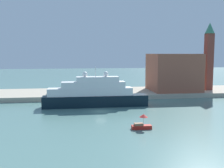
{
  "coord_description": "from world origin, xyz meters",
  "views": [
    {
      "loc": [
        -6.62,
        -66.64,
        14.56
      ],
      "look_at": [
        3.68,
        6.0,
        6.26
      ],
      "focal_mm": 43.31,
      "sensor_mm": 36.0,
      "label": 1
    }
  ],
  "objects_px": {
    "large_yacht": "(94,95)",
    "small_motorboat": "(142,124)",
    "bell_tower": "(209,54)",
    "mooring_bollard": "(115,94)",
    "parked_car": "(53,92)",
    "person_figure": "(70,93)",
    "harbor_building": "(173,72)"
  },
  "relations": [
    {
      "from": "bell_tower",
      "to": "mooring_bollard",
      "type": "bearing_deg",
      "value": -168.24
    },
    {
      "from": "large_yacht",
      "to": "bell_tower",
      "type": "relative_size",
      "value": 1.2
    },
    {
      "from": "bell_tower",
      "to": "parked_car",
      "type": "distance_m",
      "value": 56.03
    },
    {
      "from": "harbor_building",
      "to": "large_yacht",
      "type": "bearing_deg",
      "value": -148.24
    },
    {
      "from": "large_yacht",
      "to": "mooring_bollard",
      "type": "relative_size",
      "value": 41.07
    },
    {
      "from": "bell_tower",
      "to": "small_motorboat",
      "type": "bearing_deg",
      "value": -130.21
    },
    {
      "from": "harbor_building",
      "to": "person_figure",
      "type": "bearing_deg",
      "value": -168.54
    },
    {
      "from": "small_motorboat",
      "to": "mooring_bollard",
      "type": "height_order",
      "value": "small_motorboat"
    },
    {
      "from": "bell_tower",
      "to": "parked_car",
      "type": "height_order",
      "value": "bell_tower"
    },
    {
      "from": "small_motorboat",
      "to": "harbor_building",
      "type": "bearing_deg",
      "value": 62.11
    },
    {
      "from": "large_yacht",
      "to": "parked_car",
      "type": "xyz_separation_m",
      "value": [
        -12.06,
        15.1,
        -1.26
      ]
    },
    {
      "from": "harbor_building",
      "to": "bell_tower",
      "type": "xyz_separation_m",
      "value": [
        12.9,
        -0.43,
        6.46
      ]
    },
    {
      "from": "harbor_building",
      "to": "person_figure",
      "type": "distance_m",
      "value": 37.6
    },
    {
      "from": "large_yacht",
      "to": "person_figure",
      "type": "distance_m",
      "value": 12.94
    },
    {
      "from": "small_motorboat",
      "to": "large_yacht",
      "type": "bearing_deg",
      "value": 107.52
    },
    {
      "from": "person_figure",
      "to": "mooring_bollard",
      "type": "bearing_deg",
      "value": -1.34
    },
    {
      "from": "bell_tower",
      "to": "mooring_bollard",
      "type": "relative_size",
      "value": 34.26
    },
    {
      "from": "mooring_bollard",
      "to": "person_figure",
      "type": "bearing_deg",
      "value": 178.66
    },
    {
      "from": "harbor_building",
      "to": "small_motorboat",
      "type": "bearing_deg",
      "value": -117.89
    },
    {
      "from": "small_motorboat",
      "to": "parked_car",
      "type": "relative_size",
      "value": 0.97
    },
    {
      "from": "large_yacht",
      "to": "bell_tower",
      "type": "height_order",
      "value": "bell_tower"
    },
    {
      "from": "mooring_bollard",
      "to": "parked_car",
      "type": "bearing_deg",
      "value": 167.08
    },
    {
      "from": "large_yacht",
      "to": "person_figure",
      "type": "height_order",
      "value": "large_yacht"
    },
    {
      "from": "bell_tower",
      "to": "person_figure",
      "type": "height_order",
      "value": "bell_tower"
    },
    {
      "from": "parked_car",
      "to": "large_yacht",
      "type": "bearing_deg",
      "value": -51.4
    },
    {
      "from": "large_yacht",
      "to": "parked_car",
      "type": "relative_size",
      "value": 7.19
    },
    {
      "from": "parked_car",
      "to": "person_figure",
      "type": "relative_size",
      "value": 2.45
    },
    {
      "from": "parked_car",
      "to": "mooring_bollard",
      "type": "relative_size",
      "value": 5.71
    },
    {
      "from": "small_motorboat",
      "to": "person_figure",
      "type": "height_order",
      "value": "person_figure"
    },
    {
      "from": "mooring_bollard",
      "to": "large_yacht",
      "type": "bearing_deg",
      "value": -125.2
    },
    {
      "from": "large_yacht",
      "to": "small_motorboat",
      "type": "bearing_deg",
      "value": -72.48
    },
    {
      "from": "small_motorboat",
      "to": "parked_car",
      "type": "bearing_deg",
      "value": 116.75
    }
  ]
}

